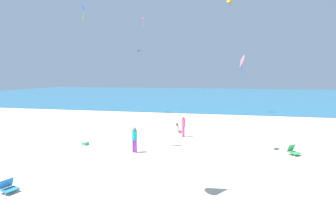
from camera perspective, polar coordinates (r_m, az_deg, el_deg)
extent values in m
plane|color=beige|center=(17.65, 0.79, -8.52)|extent=(120.00, 120.00, 0.00)
cube|color=#236084|center=(61.46, 9.18, 2.08)|extent=(120.00, 60.00, 0.05)
cube|color=#2370B2|center=(12.47, -30.47, -15.16)|extent=(0.58, 0.64, 0.03)
cube|color=#2370B2|center=(12.61, -31.11, -14.07)|extent=(0.33, 0.57, 0.38)
cylinder|color=#B7B7BC|center=(12.52, -29.04, -15.35)|extent=(0.02, 0.02, 0.14)
cylinder|color=#B7B7BC|center=(12.26, -31.23, -15.93)|extent=(0.02, 0.02, 0.14)
cube|color=#2D9956|center=(17.07, 25.36, -9.14)|extent=(0.73, 0.73, 0.03)
cube|color=#2D9956|center=(17.17, 24.65, -8.29)|extent=(0.53, 0.50, 0.43)
cylinder|color=#B7B7BC|center=(17.22, 26.29, -9.31)|extent=(0.02, 0.02, 0.15)
cylinder|color=#B7B7BC|center=(16.79, 25.23, -9.65)|extent=(0.02, 0.02, 0.15)
cube|color=#339956|center=(18.52, -17.14, -7.78)|extent=(0.50, 0.43, 0.19)
cube|color=white|center=(18.49, -17.15, -7.43)|extent=(0.51, 0.45, 0.04)
cylinder|color=purple|center=(16.13, -7.35, -8.60)|extent=(0.13, 0.13, 0.76)
cylinder|color=purple|center=(16.04, -6.85, -8.69)|extent=(0.13, 0.13, 0.76)
cylinder|color=#19ADB2|center=(15.93, -7.13, -6.33)|extent=(0.38, 0.38, 0.57)
sphere|color=#A87A5B|center=(15.85, -7.15, -4.99)|extent=(0.21, 0.21, 0.21)
cylinder|color=white|center=(21.17, 1.91, -5.18)|extent=(0.48, 0.48, 0.59)
sphere|color=brown|center=(21.10, 1.92, -4.11)|extent=(0.24, 0.24, 0.24)
cube|color=#D8599E|center=(21.24, 2.55, -5.72)|extent=(0.50, 0.41, 0.17)
cylinder|color=#D8599E|center=(19.91, 3.36, -5.66)|extent=(0.14, 0.14, 0.77)
cylinder|color=#D8599E|center=(19.76, 3.17, -5.76)|extent=(0.14, 0.14, 0.77)
cylinder|color=#D8599E|center=(19.70, 3.28, -3.79)|extent=(0.37, 0.37, 0.58)
sphere|color=#A87A5B|center=(19.64, 3.29, -2.68)|extent=(0.21, 0.21, 0.21)
pyramid|color=black|center=(32.16, -6.08, 11.49)|extent=(0.84, 0.76, 0.40)
cylinder|color=green|center=(32.14, -6.01, 10.09)|extent=(0.05, 0.07, 0.68)
cube|color=blue|center=(30.99, -17.57, 19.15)|extent=(0.61, 0.71, 0.88)
cylinder|color=yellow|center=(30.80, -17.51, 17.56)|extent=(0.23, 0.14, 1.11)
pyramid|color=#DB3DA8|center=(36.93, -5.34, 17.88)|extent=(0.50, 0.41, 0.16)
cylinder|color=pink|center=(36.79, -5.33, 16.75)|extent=(0.05, 0.10, 0.89)
cylinder|color=black|center=(33.35, 13.03, 20.11)|extent=(0.07, 0.04, 0.45)
cube|color=pink|center=(16.40, 15.46, 8.99)|extent=(0.28, 0.70, 0.68)
cylinder|color=blue|center=(16.38, 15.40, 7.01)|extent=(0.05, 0.04, 0.63)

